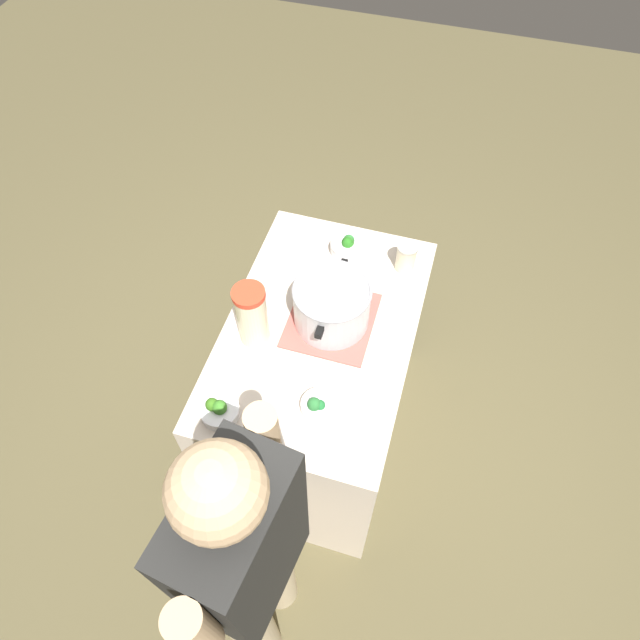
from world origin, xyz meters
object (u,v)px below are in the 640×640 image
object	(u,v)px
lemonade_pitcher	(252,315)
mason_jar	(406,257)
person_cook	(251,567)
broccoli_bowl_center	(319,406)
cooking_pot	(332,304)
broccoli_bowl_back	(346,246)
broccoli_bowl_front	(219,410)

from	to	relation	value
lemonade_pitcher	mason_jar	world-z (taller)	lemonade_pitcher
lemonade_pitcher	mason_jar	distance (m)	0.66
mason_jar	person_cook	xyz separation A→B (m)	(1.23, -0.19, -0.02)
broccoli_bowl_center	cooking_pot	bearing A→B (deg)	-170.54
broccoli_bowl_back	person_cook	size ratio (longest dim) A/B	0.07
broccoli_bowl_front	broccoli_bowl_center	size ratio (longest dim) A/B	1.02
cooking_pot	broccoli_bowl_center	world-z (taller)	cooking_pot
broccoli_bowl_front	broccoli_bowl_back	xyz separation A→B (m)	(-0.82, 0.21, 0.01)
mason_jar	person_cook	world-z (taller)	person_cook
cooking_pot	mason_jar	world-z (taller)	cooking_pot
mason_jar	broccoli_bowl_front	world-z (taller)	mason_jar
cooking_pot	person_cook	world-z (taller)	person_cook
mason_jar	person_cook	bearing A→B (deg)	-8.64
person_cook	mason_jar	bearing A→B (deg)	171.36
broccoli_bowl_front	broccoli_bowl_back	size ratio (longest dim) A/B	1.09
cooking_pot	broccoli_bowl_back	xyz separation A→B (m)	(-0.35, -0.04, -0.07)
cooking_pot	broccoli_bowl_front	distance (m)	0.54
lemonade_pitcher	broccoli_bowl_front	distance (m)	0.34
mason_jar	lemonade_pitcher	bearing A→B (deg)	-43.61
lemonade_pitcher	broccoli_bowl_back	xyz separation A→B (m)	(-0.49, 0.21, -0.10)
lemonade_pitcher	person_cook	distance (m)	0.80
lemonade_pitcher	broccoli_bowl_center	xyz separation A→B (m)	(0.22, 0.31, -0.11)
broccoli_bowl_front	broccoli_bowl_center	world-z (taller)	broccoli_bowl_front
broccoli_bowl_center	person_cook	distance (m)	0.54
cooking_pot	lemonade_pitcher	xyz separation A→B (m)	(0.15, -0.25, 0.03)
broccoli_bowl_front	person_cook	distance (m)	0.51
broccoli_bowl_center	person_cook	bearing A→B (deg)	-4.24
mason_jar	broccoli_bowl_front	bearing A→B (deg)	-29.76
cooking_pot	broccoli_bowl_front	world-z (taller)	cooking_pot
person_cook	lemonade_pitcher	bearing A→B (deg)	-160.43
cooking_pot	lemonade_pitcher	distance (m)	0.29
lemonade_pitcher	broccoli_bowl_center	distance (m)	0.39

